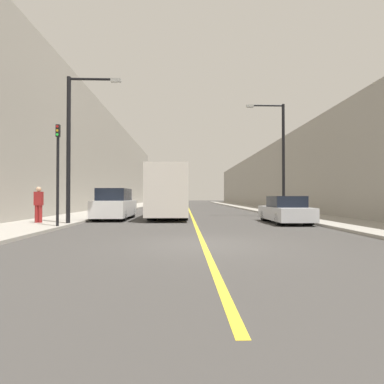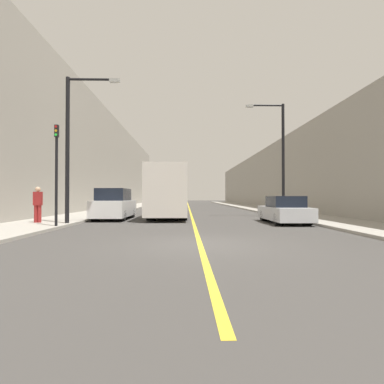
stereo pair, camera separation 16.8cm
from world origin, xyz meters
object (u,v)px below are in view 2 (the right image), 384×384
Objects in this scene: street_lamp_right at (280,152)px; car_right_near at (284,211)px; parked_suv_left at (115,205)px; pedestrian at (38,204)px; bus at (170,192)px; street_lamp_left at (72,139)px; traffic_light at (56,171)px.

car_right_near is at bearing -104.93° from street_lamp_right.
parked_suv_left is 4.73m from pedestrian.
street_lamp_right is at bearing -7.47° from bus.
parked_suv_left is at bearing 50.52° from pedestrian.
bus is 2.22× the size of parked_suv_left.
street_lamp_left is (-10.97, -1.07, 3.64)m from car_right_near.
pedestrian is at bearing 133.19° from traffic_light.
bus is 2.49× the size of car_right_near.
street_lamp_right is 1.71× the size of traffic_light.
pedestrian is at bearing -129.48° from parked_suv_left.
bus is at bearing 37.12° from parked_suv_left.
car_right_near is 0.95× the size of traffic_light.
street_lamp_right is 15.33m from pedestrian.
street_lamp_left reaches higher than car_right_near.
street_lamp_left reaches higher than pedestrian.
bus reaches higher than pedestrian.
car_right_near is 12.84m from pedestrian.
pedestrian is (-14.00, -5.19, -3.47)m from street_lamp_right.
car_right_near is 0.56× the size of street_lamp_right.
bus reaches higher than parked_suv_left.
bus is 1.48× the size of street_lamp_left.
bus is at bearing 172.53° from street_lamp_right.
street_lamp_left reaches higher than bus.
parked_suv_left is at bearing 73.72° from street_lamp_left.
bus reaches higher than car_right_near.
pedestrian is (-6.36, -6.19, -0.71)m from bus.
parked_suv_left is 5.86m from traffic_light.
bus is 8.51m from car_right_near.
bus is 9.29m from traffic_light.
parked_suv_left is 0.63× the size of street_lamp_right.
car_right_near is at bearing 3.35° from pedestrian.
bus is at bearing 59.77° from traffic_light.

